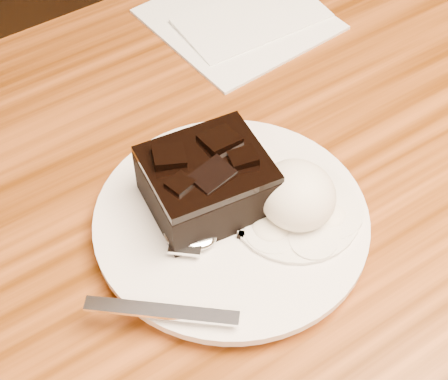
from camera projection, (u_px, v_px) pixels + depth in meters
plate at (231, 224)px, 0.55m from camera, size 0.21×0.21×0.02m
brownie at (207, 185)px, 0.54m from camera, size 0.10×0.09×0.04m
ice_cream_scoop at (297, 195)px, 0.54m from camera, size 0.06×0.06×0.05m
melt_puddle at (295, 211)px, 0.55m from camera, size 0.10×0.10×0.00m
spoon at (190, 237)px, 0.53m from camera, size 0.14×0.13×0.01m
napkin at (239, 18)px, 0.73m from camera, size 0.17×0.17×0.01m
crumb_a at (241, 235)px, 0.53m from camera, size 0.01×0.01×0.00m
crumb_b at (282, 174)px, 0.57m from camera, size 0.01×0.01×0.00m
crumb_c at (269, 213)px, 0.55m from camera, size 0.01×0.01×0.00m
crumb_d at (272, 234)px, 0.53m from camera, size 0.01×0.01×0.00m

